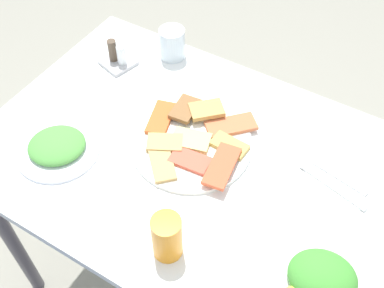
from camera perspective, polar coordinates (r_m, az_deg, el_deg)
The scene contains 11 objects.
ground_plane at distance 1.89m, azimuth 0.04°, elevation -16.10°, with size 6.00×6.00×0.00m, color gray.
dining_table at distance 1.30m, azimuth 0.06°, elevation -4.05°, with size 1.11×0.76×0.77m.
pide_platter at distance 1.24m, azimuth 0.09°, elevation 0.41°, with size 0.32×0.33×0.04m.
salad_plate_greens at distance 1.27m, azimuth -16.02°, elevation -0.35°, with size 0.22×0.22×0.04m.
salad_plate_rice at distance 1.06m, azimuth 15.42°, elevation -15.44°, with size 0.22×0.22×0.07m.
soda_can at distance 1.02m, azimuth -3.05°, elevation -11.19°, with size 0.07×0.07×0.12m, color orange.
drinking_glass at distance 1.47m, azimuth -2.42°, elevation 12.09°, with size 0.08×0.08×0.10m, color silver.
paper_napkin at distance 1.22m, azimuth 16.92°, elevation -4.46°, with size 0.14×0.14×0.00m, color white.
fork at distance 1.23m, azimuth 17.24°, elevation -3.76°, with size 0.16×0.01×0.01m, color silver.
spoon at distance 1.21m, azimuth 16.68°, elevation -4.96°, with size 0.19×0.02×0.01m, color silver.
condiment_caddy at distance 1.47m, azimuth -9.02°, elevation 10.27°, with size 0.11×0.11×0.08m.
Camera 1 is at (-0.39, 0.65, 1.73)m, focal length 44.00 mm.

